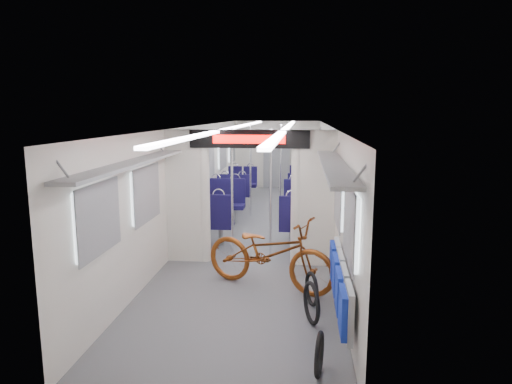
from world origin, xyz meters
TOP-DOWN VIEW (x-y plane):
  - carriage at (0.00, -0.27)m, footprint 12.00×12.02m
  - bicycle at (0.42, -3.15)m, footprint 2.18×1.45m
  - flip_bench at (1.35, -4.36)m, footprint 0.12×2.13m
  - bike_hoop_a at (1.08, -5.42)m, footprint 0.12×0.46m
  - bike_hoop_b at (1.02, -4.28)m, footprint 0.21×0.53m
  - bike_hoop_c at (1.04, -3.74)m, footprint 0.19×0.47m
  - seat_bay_near_left at (-0.93, -0.09)m, footprint 0.95×2.25m
  - seat_bay_near_right at (0.94, -0.11)m, footprint 0.95×2.27m
  - seat_bay_far_left at (-0.94, 3.21)m, footprint 0.88×1.95m
  - seat_bay_far_right at (0.94, 3.61)m, footprint 0.89×1.96m
  - stanchion_near_left at (-0.40, -1.43)m, footprint 0.04×0.04m
  - stanchion_near_right at (0.32, -1.59)m, footprint 0.04×0.04m
  - stanchion_far_left at (-0.40, 1.57)m, footprint 0.05×0.05m
  - stanchion_far_right at (0.35, 1.55)m, footprint 0.04×0.04m

SIDE VIEW (x-z plane):
  - bike_hoop_a at x=1.08m, z-range -0.03..0.43m
  - bike_hoop_c at x=1.04m, z-range -0.03..0.45m
  - bike_hoop_b at x=1.02m, z-range -0.03..0.51m
  - seat_bay_far_left at x=-0.94m, z-range 0.00..1.06m
  - seat_bay_far_right at x=0.94m, z-range 0.00..1.06m
  - bicycle at x=0.42m, z-range 0.00..1.08m
  - seat_bay_near_left at x=-0.93m, z-range -0.01..1.14m
  - seat_bay_near_right at x=0.94m, z-range -0.01..1.15m
  - flip_bench at x=1.35m, z-range 0.31..0.85m
  - stanchion_near_left at x=-0.40m, z-range 0.00..2.30m
  - stanchion_near_right at x=0.32m, z-range 0.00..2.30m
  - stanchion_far_left at x=-0.40m, z-range 0.00..2.30m
  - stanchion_far_right at x=0.35m, z-range 0.00..2.30m
  - carriage at x=0.00m, z-range 0.35..2.66m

